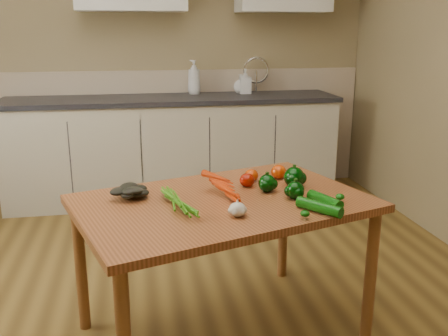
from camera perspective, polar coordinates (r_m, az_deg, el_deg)
room at (r=2.28m, az=-7.33°, el=10.14°), size 4.04×5.04×2.64m
counter_run at (r=4.41m, az=-5.68°, el=2.39°), size 2.84×0.64×1.14m
table at (r=2.33m, az=-0.12°, el=-5.43°), size 1.50×1.19×0.70m
soap_bottle_a at (r=4.48m, az=-3.45°, el=10.33°), size 0.16×0.16×0.30m
soap_bottle_b at (r=4.51m, az=2.44°, el=9.88°), size 0.10×0.11×0.22m
soap_bottle_c at (r=4.54m, az=1.95°, el=9.59°), size 0.18×0.18×0.17m
carrot_bunch at (r=2.27m, az=-1.52°, el=-3.03°), size 0.29×0.25×0.07m
leafy_greens at (r=2.35m, az=-10.78°, el=-2.29°), size 0.19×0.17×0.09m
garlic_bulb at (r=2.09m, az=1.56°, el=-4.76°), size 0.07×0.07×0.06m
pepper_a at (r=2.41m, az=4.94°, el=-1.74°), size 0.08×0.08×0.08m
pepper_b at (r=2.49m, az=8.01°, el=-1.06°), size 0.10×0.10×0.10m
pepper_c at (r=2.32m, az=8.16°, el=-2.54°), size 0.08×0.08×0.08m
tomato_a at (r=2.48m, az=2.65°, el=-1.39°), size 0.07×0.07×0.07m
tomato_b at (r=2.57m, az=3.14°, el=-0.85°), size 0.07×0.07×0.07m
tomato_c at (r=2.63m, az=6.26°, el=-0.43°), size 0.08×0.08×0.07m
zucchini_a at (r=2.26m, az=11.45°, el=-3.64°), size 0.12×0.19×0.05m
zucchini_b at (r=2.17m, az=10.83°, el=-4.41°), size 0.17×0.20×0.05m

